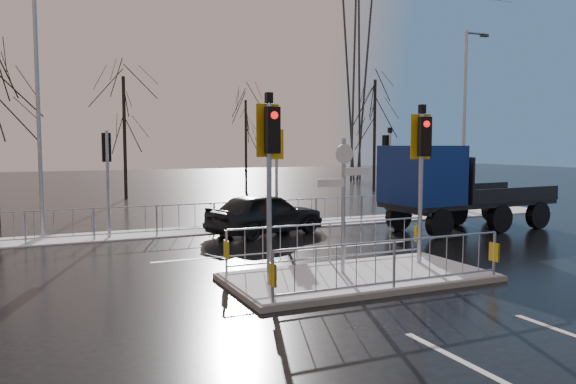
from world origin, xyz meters
name	(u,v)px	position (x,y,z in m)	size (l,w,h in m)	color
ground	(358,280)	(0.00, 0.00, 0.00)	(120.00, 120.00, 0.00)	black
snow_verge	(236,228)	(0.00, 8.60, 0.02)	(30.00, 2.00, 0.04)	white
lane_markings	(366,283)	(0.00, -0.33, 0.00)	(8.00, 11.38, 0.01)	silver
traffic_island	(358,263)	(-0.01, 0.01, 0.39)	(6.00, 3.04, 4.15)	slate
far_kerb_fixtures	(248,202)	(0.29, 8.09, 1.02)	(18.00, 0.65, 3.83)	#989DA6
car_far_lane	(265,213)	(0.50, 6.93, 0.73)	(1.72, 4.27, 1.46)	black
flatbed_truck	(442,186)	(6.33, 4.86, 1.62)	(6.71, 2.82, 3.05)	black
tree_far_a	(124,114)	(-2.00, 22.00, 4.82)	(3.75, 3.75, 7.08)	black
tree_far_b	(246,128)	(6.00, 24.00, 4.18)	(3.25, 3.25, 6.14)	black
tree_far_c	(375,113)	(14.00, 21.00, 5.15)	(4.00, 4.00, 7.55)	black
street_lamp_right	(466,115)	(10.57, 8.50, 4.39)	(1.25, 0.18, 8.00)	#989DA6
street_lamp_left	(40,102)	(-6.43, 9.50, 4.49)	(1.25, 0.18, 8.20)	#989DA6
pylon_wires	(345,48)	(16.88, 30.00, 11.03)	(70.00, 2.38, 19.97)	#2D3033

